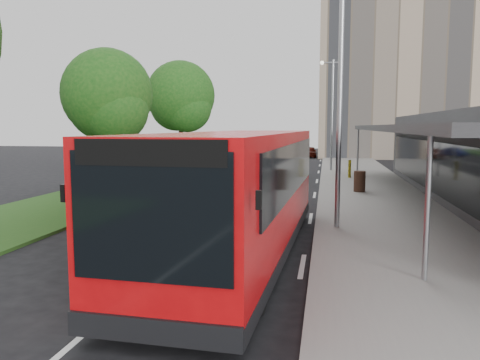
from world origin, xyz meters
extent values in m
plane|color=black|center=(0.00, 0.00, 0.00)|extent=(120.00, 120.00, 0.00)
cube|color=gray|center=(6.00, 20.00, 0.07)|extent=(5.00, 80.00, 0.15)
cube|color=#214F19|center=(-7.00, 20.00, 0.05)|extent=(5.00, 80.00, 0.10)
cube|color=silver|center=(0.00, 15.00, 0.01)|extent=(0.12, 70.00, 0.01)
cube|color=silver|center=(3.30, -2.00, 0.01)|extent=(0.12, 2.00, 0.01)
cube|color=silver|center=(3.30, 4.00, 0.01)|extent=(0.12, 2.00, 0.01)
cube|color=silver|center=(3.30, 10.00, 0.01)|extent=(0.12, 2.00, 0.01)
cube|color=silver|center=(3.30, 16.00, 0.01)|extent=(0.12, 2.00, 0.01)
cube|color=silver|center=(3.30, 22.00, 0.01)|extent=(0.12, 2.00, 0.01)
cube|color=silver|center=(3.30, 28.00, 0.01)|extent=(0.12, 2.00, 0.01)
cube|color=silver|center=(3.30, 34.00, 0.01)|extent=(0.12, 2.00, 0.01)
cube|color=silver|center=(3.30, 40.00, 0.01)|extent=(0.12, 2.00, 0.01)
cube|color=silver|center=(3.30, 46.00, 0.01)|extent=(0.12, 2.00, 0.01)
cube|color=tan|center=(14.00, 42.00, 9.00)|extent=(22.00, 12.00, 18.00)
cube|color=black|center=(8.48, 8.00, 1.60)|extent=(0.06, 24.00, 2.20)
cube|color=#2D2C2F|center=(7.20, 8.00, 3.30)|extent=(2.80, 26.00, 0.25)
cylinder|color=gray|center=(5.90, -3.00, 1.65)|extent=(0.12, 0.12, 3.30)
cylinder|color=gray|center=(5.90, 19.00, 1.65)|extent=(0.12, 0.12, 3.30)
cylinder|color=black|center=(-7.00, 9.00, 1.77)|extent=(0.36, 0.36, 3.54)
sphere|color=#154B14|center=(-7.00, 9.00, 4.99)|extent=(4.50, 4.50, 4.50)
sphere|color=#154B14|center=(-6.40, 8.60, 4.18)|extent=(3.22, 3.22, 3.22)
sphere|color=#154B14|center=(-7.50, 9.50, 4.42)|extent=(3.54, 3.54, 3.54)
cylinder|color=black|center=(-7.00, 21.00, 2.02)|extent=(0.36, 0.36, 4.03)
sphere|color=#154B14|center=(-7.00, 21.00, 5.69)|extent=(5.14, 5.14, 5.14)
sphere|color=#154B14|center=(-6.40, 20.60, 4.77)|extent=(3.67, 3.67, 3.67)
sphere|color=#154B14|center=(-7.50, 21.50, 5.04)|extent=(4.03, 4.03, 4.03)
cylinder|color=gray|center=(4.20, 2.00, 4.15)|extent=(0.16, 0.16, 8.00)
cylinder|color=gray|center=(4.20, 22.00, 4.15)|extent=(0.16, 0.16, 8.00)
cylinder|color=gray|center=(4.00, 22.00, 7.95)|extent=(1.40, 0.10, 0.10)
sphere|color=silver|center=(3.40, 22.00, 7.95)|extent=(0.28, 0.28, 0.28)
cube|color=red|center=(1.64, -1.34, 1.79)|extent=(3.14, 11.35, 2.84)
cube|color=black|center=(1.64, -1.34, 0.41)|extent=(3.16, 11.37, 0.32)
cube|color=black|center=(1.40, -6.98, 2.09)|extent=(2.41, 0.15, 1.87)
cube|color=black|center=(1.87, 4.30, 2.25)|extent=(2.36, 0.15, 1.39)
cube|color=black|center=(0.29, -0.96, 2.30)|extent=(0.45, 9.64, 1.29)
cube|color=black|center=(3.01, -1.07, 2.30)|extent=(0.45, 9.64, 1.29)
cube|color=black|center=(1.40, -6.99, 0.43)|extent=(2.68, 0.19, 0.37)
cube|color=black|center=(1.40, -6.99, 3.00)|extent=(2.25, 0.13, 0.37)
cube|color=black|center=(-0.08, -6.68, 2.36)|extent=(0.08, 0.08, 0.27)
cube|color=black|center=(2.91, -6.81, 2.36)|extent=(0.08, 0.08, 0.27)
cylinder|color=black|center=(0.36, -4.93, 0.48)|extent=(0.36, 0.98, 0.96)
cylinder|color=black|center=(2.61, -5.02, 0.48)|extent=(0.36, 0.98, 0.96)
cylinder|color=black|center=(0.66, 2.35, 0.48)|extent=(0.36, 0.98, 0.96)
cylinder|color=black|center=(2.91, 2.26, 0.48)|extent=(0.36, 0.98, 0.96)
cube|color=red|center=(-1.39, 4.72, 1.66)|extent=(3.00, 10.50, 2.62)
cube|color=black|center=(-1.39, 4.72, 0.38)|extent=(3.02, 10.52, 0.30)
cube|color=black|center=(-1.65, -0.49, 1.93)|extent=(2.23, 0.16, 1.73)
cube|color=black|center=(-1.12, 9.93, 2.08)|extent=(2.18, 0.16, 1.29)
cube|color=black|center=(-2.63, 5.08, 2.13)|extent=(0.50, 8.90, 1.19)
cube|color=black|center=(-0.12, 4.95, 2.13)|extent=(0.50, 8.90, 1.19)
cube|color=black|center=(-1.65, -0.50, 0.40)|extent=(2.47, 0.21, 0.35)
cube|color=black|center=(-1.65, -0.50, 2.77)|extent=(2.08, 0.15, 0.35)
cube|color=black|center=(-3.02, -0.20, 2.18)|extent=(0.08, 0.08, 0.25)
cube|color=black|center=(-0.26, -0.34, 2.18)|extent=(0.08, 0.08, 0.25)
cylinder|color=black|center=(-2.60, 1.41, 0.45)|extent=(0.34, 0.90, 0.89)
cylinder|color=black|center=(-0.52, 1.31, 0.45)|extent=(0.34, 0.90, 0.89)
cylinder|color=black|center=(-2.25, 8.13, 0.45)|extent=(0.34, 0.90, 0.89)
cylinder|color=black|center=(-0.18, 8.03, 0.45)|extent=(0.34, 0.90, 0.89)
cylinder|color=#362016|center=(5.48, 10.59, 0.66)|extent=(0.62, 0.62, 1.02)
cylinder|color=#DDBD0B|center=(5.30, 17.03, 0.71)|extent=(0.22, 0.22, 1.12)
imported|color=#53130B|center=(2.06, 38.65, 0.61)|extent=(1.46, 3.57, 1.21)
imported|color=navy|center=(-1.19, 43.20, 0.52)|extent=(2.14, 3.32, 1.03)
camera|label=1|loc=(3.81, -13.09, 3.36)|focal=35.00mm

